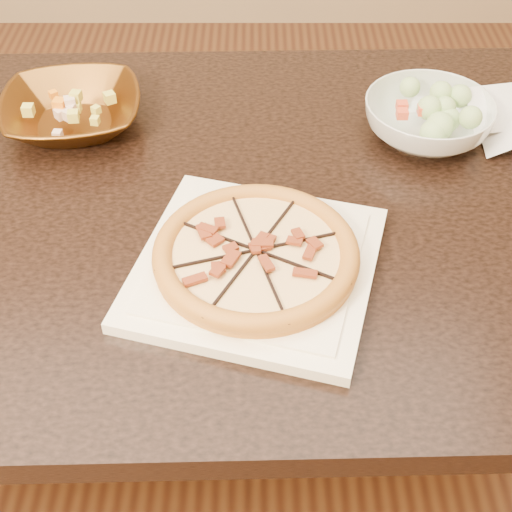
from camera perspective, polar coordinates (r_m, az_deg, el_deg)
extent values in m
cube|color=brown|center=(1.74, -5.88, -12.43)|extent=(4.00, 4.00, 0.02)
cube|color=black|center=(1.10, -3.86, 4.04)|extent=(1.42, 0.93, 0.04)
cylinder|color=black|center=(1.71, 18.54, 2.19)|extent=(0.07, 0.07, 0.71)
cube|color=white|center=(0.96, 0.00, -0.90)|extent=(0.38, 0.38, 0.02)
cube|color=white|center=(0.95, 0.00, -0.43)|extent=(0.32, 0.32, 0.00)
cylinder|color=#B57220|center=(0.95, 0.00, -0.09)|extent=(0.27, 0.27, 0.01)
torus|color=#B57220|center=(0.94, 0.00, 0.26)|extent=(0.28, 0.28, 0.03)
cylinder|color=#FEF5AC|center=(0.94, 0.00, 0.22)|extent=(0.22, 0.22, 0.01)
cube|color=black|center=(0.94, 0.00, 0.44)|extent=(0.08, 0.26, 0.01)
cube|color=black|center=(0.94, 0.00, 0.44)|extent=(0.24, 0.13, 0.01)
cube|color=black|center=(0.94, 0.00, 0.44)|extent=(0.26, 0.08, 0.01)
cube|color=black|center=(0.94, 0.00, 0.44)|extent=(0.13, 0.24, 0.01)
cube|color=#9B3318|center=(0.94, 1.15, 0.81)|extent=(0.03, 0.02, 0.00)
cube|color=#9B3318|center=(0.96, 2.25, 1.61)|extent=(0.03, 0.03, 0.00)
cube|color=#9B3318|center=(0.98, 2.60, 2.79)|extent=(0.03, 0.03, 0.00)
cube|color=#9B3318|center=(0.96, 0.61, 1.62)|extent=(0.02, 0.03, 0.00)
cube|color=#9B3318|center=(0.98, 0.25, 2.70)|extent=(0.02, 0.03, 0.00)
cube|color=#9B3318|center=(0.99, -0.98, 3.60)|extent=(0.02, 0.03, 0.00)
cube|color=#9B3318|center=(0.96, -1.03, 1.82)|extent=(0.02, 0.03, 0.00)
cube|color=#9B3318|center=(0.97, -2.61, 2.25)|extent=(0.03, 0.03, 0.00)
cube|color=#9B3318|center=(0.97, -4.57, 2.10)|extent=(0.03, 0.02, 0.00)
cube|color=#9B3318|center=(0.94, -2.55, 0.84)|extent=(0.03, 0.02, 0.00)
cube|color=#9B3318|center=(0.93, -4.13, 0.16)|extent=(0.03, 0.02, 0.00)
cube|color=#9B3318|center=(0.93, -1.36, 0.12)|extent=(0.03, 0.02, 0.00)
cube|color=#9B3318|center=(0.91, -2.31, -0.89)|extent=(0.03, 0.03, 0.00)
cube|color=#9B3318|center=(0.89, -2.45, -2.32)|extent=(0.02, 0.03, 0.00)
cube|color=#9B3318|center=(0.91, -0.46, -0.78)|extent=(0.02, 0.03, 0.00)
cube|color=#9B3318|center=(0.90, 0.26, -1.96)|extent=(0.02, 0.02, 0.00)
cube|color=#9B3318|center=(0.88, 1.95, -2.89)|extent=(0.02, 0.03, 0.00)
cube|color=#9B3318|center=(0.92, 1.54, -0.77)|extent=(0.03, 0.03, 0.00)
cube|color=#9B3318|center=(0.91, 3.37, -1.03)|extent=(0.03, 0.03, 0.00)
cube|color=#9B3318|center=(0.93, 1.28, 0.29)|extent=(0.03, 0.02, 0.00)
cube|color=#9B3318|center=(0.94, 2.89, 0.56)|extent=(0.02, 0.01, 0.00)
imported|color=brown|center=(1.26, -14.48, 11.09)|extent=(0.26, 0.26, 0.06)
cube|color=beige|center=(1.24, -14.83, 12.73)|extent=(0.03, 0.03, 0.03)
cube|color=orange|center=(1.24, -14.12, 12.92)|extent=(0.03, 0.03, 0.03)
cube|color=#D3CB42|center=(1.25, -13.68, 13.34)|extent=(0.03, 0.03, 0.03)
cube|color=beige|center=(1.27, -13.80, 13.82)|extent=(0.03, 0.03, 0.03)
cube|color=orange|center=(1.25, -14.79, 12.93)|extent=(0.03, 0.03, 0.03)
cube|color=#D3CB42|center=(1.26, -15.20, 13.20)|extent=(0.03, 0.03, 0.03)
cube|color=beige|center=(1.27, -16.08, 13.20)|extent=(0.03, 0.03, 0.03)
cube|color=orange|center=(1.24, -14.90, 12.73)|extent=(0.03, 0.03, 0.03)
cube|color=#D3CB42|center=(1.24, -15.63, 12.60)|extent=(0.03, 0.03, 0.03)
cube|color=beige|center=(1.23, -16.22, 12.18)|extent=(0.03, 0.03, 0.03)
cube|color=orange|center=(1.21, -16.33, 11.62)|extent=(0.03, 0.03, 0.03)
cube|color=#D3CB42|center=(1.23, -14.97, 12.48)|extent=(0.03, 0.03, 0.03)
cube|color=beige|center=(1.22, -14.67, 12.14)|extent=(0.03, 0.03, 0.03)
cube|color=orange|center=(1.21, -13.80, 12.03)|extent=(0.03, 0.03, 0.03)
cube|color=#D3CB42|center=(1.24, -14.70, 12.71)|extent=(0.03, 0.03, 0.03)
imported|color=silver|center=(1.23, 13.57, 10.57)|extent=(0.23, 0.23, 0.07)
sphere|color=#AEBA83|center=(1.20, 13.98, 12.59)|extent=(0.04, 0.04, 0.04)
sphere|color=#AEBA83|center=(1.22, 14.60, 12.87)|extent=(0.04, 0.04, 0.04)
sphere|color=#AEBA83|center=(1.24, 13.98, 13.54)|extent=(0.04, 0.04, 0.04)
sphere|color=#AEBA83|center=(1.21, 13.63, 12.85)|extent=(0.04, 0.04, 0.04)
sphere|color=#AEBA83|center=(1.20, 12.50, 12.93)|extent=(0.04, 0.04, 0.04)
sphere|color=#AEBA83|center=(1.20, 13.88, 12.58)|extent=(0.04, 0.04, 0.04)
sphere|color=#AEBA83|center=(1.18, 13.61, 12.12)|extent=(0.04, 0.04, 0.04)
sphere|color=#AEBA83|center=(1.17, 14.71, 11.49)|extent=(0.04, 0.04, 0.04)
sphere|color=#AEBA83|center=(1.20, 14.56, 12.34)|extent=(0.04, 0.04, 0.04)
cube|color=#E24B29|center=(1.23, 14.89, 12.69)|extent=(0.02, 0.02, 0.01)
cube|color=#E24B29|center=(1.21, 12.37, 12.58)|extent=(0.02, 0.02, 0.01)
cube|color=#E24B29|center=(1.18, 14.46, 11.38)|extent=(0.02, 0.02, 0.01)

